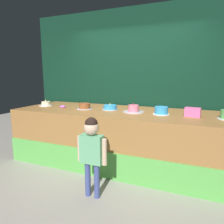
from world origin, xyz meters
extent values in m
plane|color=gray|center=(0.00, 0.00, 0.00)|extent=(12.00, 12.00, 0.00)
cube|color=#9E6B38|center=(0.00, 0.64, 0.47)|extent=(3.78, 1.28, 0.94)
cube|color=#59B24C|center=(0.00, -0.01, 0.21)|extent=(3.78, 0.02, 0.42)
cube|color=black|center=(0.00, 1.38, 1.42)|extent=(4.52, 0.08, 2.84)
cylinder|color=#3F4C8C|center=(-0.05, -0.49, 0.23)|extent=(0.07, 0.07, 0.46)
cylinder|color=#3F4C8C|center=(0.08, -0.49, 0.23)|extent=(0.07, 0.07, 0.46)
cube|color=#66B27F|center=(0.02, -0.49, 0.65)|extent=(0.29, 0.13, 0.36)
cylinder|color=beige|center=(-0.16, -0.49, 0.63)|extent=(0.06, 0.06, 0.33)
cylinder|color=beige|center=(0.19, -0.49, 0.63)|extent=(0.06, 0.06, 0.33)
sphere|color=beige|center=(0.02, -0.49, 0.92)|extent=(0.19, 0.19, 0.19)
sphere|color=black|center=(0.02, -0.49, 0.97)|extent=(0.16, 0.16, 0.16)
cube|color=pink|center=(1.15, 0.58, 1.01)|extent=(0.23, 0.17, 0.13)
torus|color=#CC66D8|center=(-1.15, 0.54, 0.96)|extent=(0.11, 0.11, 0.04)
cylinder|color=white|center=(-1.60, 0.62, 0.95)|extent=(0.27, 0.27, 0.01)
cylinder|color=beige|center=(-1.60, 0.62, 0.99)|extent=(0.17, 0.17, 0.08)
cone|color=#F2E566|center=(-1.60, 0.62, 1.06)|extent=(0.02, 0.02, 0.06)
cylinder|color=silver|center=(-0.69, 0.57, 0.95)|extent=(0.29, 0.29, 0.01)
cylinder|color=brown|center=(-0.69, 0.57, 1.00)|extent=(0.20, 0.20, 0.10)
cylinder|color=silver|center=(-0.23, 0.68, 0.95)|extent=(0.29, 0.29, 0.01)
cylinder|color=#3399D8|center=(-0.23, 0.68, 0.99)|extent=(0.24, 0.24, 0.07)
cone|color=#F2E566|center=(-0.23, 0.68, 1.05)|extent=(0.02, 0.02, 0.05)
cylinder|color=silver|center=(0.23, 0.60, 0.95)|extent=(0.35, 0.35, 0.01)
cylinder|color=pink|center=(0.23, 0.60, 1.01)|extent=(0.18, 0.18, 0.11)
sphere|color=red|center=(0.23, 0.60, 1.08)|extent=(0.03, 0.03, 0.03)
cylinder|color=white|center=(0.69, 0.58, 0.95)|extent=(0.26, 0.26, 0.01)
cylinder|color=#3399D8|center=(0.69, 0.58, 1.01)|extent=(0.21, 0.21, 0.11)
camera|label=1|loc=(1.16, -2.61, 1.55)|focal=32.53mm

